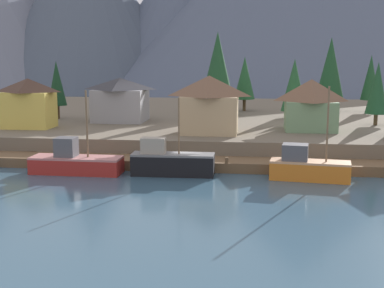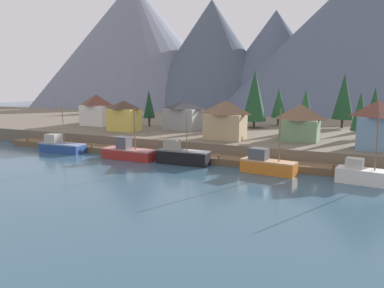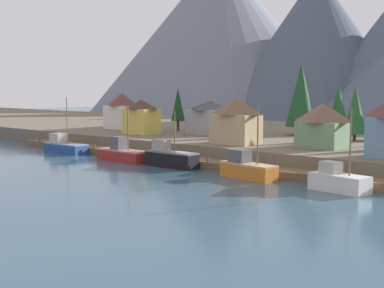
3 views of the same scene
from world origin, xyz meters
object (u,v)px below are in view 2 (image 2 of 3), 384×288
(fishing_boat_white, at_px, (363,175))
(house_green, at_px, (300,122))
(fishing_boat_blue, at_px, (61,146))
(conifer_near_right, at_px, (279,103))
(house_yellow, at_px, (124,116))
(fishing_boat_red, at_px, (129,152))
(conifer_back_right, at_px, (149,104))
(fishing_boat_black, at_px, (182,156))
(conifer_mid_right, at_px, (305,108))
(house_tan, at_px, (225,120))
(conifer_back_left, at_px, (255,96))
(house_blue, at_px, (377,124))
(house_grey, at_px, (184,115))
(fishing_boat_orange, at_px, (267,164))
(conifer_near_left, at_px, (375,104))
(house_white, at_px, (97,110))
(conifer_centre, at_px, (360,112))
(conifer_mid_left, at_px, (344,96))

(fishing_boat_white, height_order, house_green, fishing_boat_white)
(fishing_boat_blue, relative_size, conifer_near_right, 1.05)
(house_yellow, bearing_deg, house_green, 2.87)
(fishing_boat_red, xyz_separation_m, conifer_back_right, (-10.51, 23.17, 6.45))
(fishing_boat_black, relative_size, conifer_mid_right, 0.95)
(house_tan, distance_m, conifer_back_left, 19.73)
(house_blue, bearing_deg, fishing_boat_blue, -167.37)
(fishing_boat_red, height_order, house_blue, house_blue)
(house_grey, relative_size, conifer_near_right, 0.83)
(fishing_boat_orange, bearing_deg, conifer_near_left, 78.34)
(conifer_back_left, xyz_separation_m, conifer_back_right, (-22.33, -7.61, -1.94))
(conifer_near_left, bearing_deg, conifer_mid_right, -143.32)
(fishing_boat_blue, distance_m, house_white, 21.29)
(house_tan, bearing_deg, house_blue, -0.21)
(house_tan, distance_m, conifer_mid_right, 19.99)
(conifer_near_right, bearing_deg, conifer_centre, -41.88)
(house_tan, height_order, conifer_near_right, conifer_near_right)
(house_tan, bearing_deg, fishing_boat_black, -103.89)
(house_tan, height_order, conifer_centre, conifer_centre)
(house_tan, bearing_deg, conifer_back_right, 152.67)
(conifer_mid_right, bearing_deg, house_grey, -164.24)
(fishing_boat_red, relative_size, house_tan, 1.31)
(fishing_boat_blue, xyz_separation_m, fishing_boat_white, (49.03, -0.19, 0.01))
(house_tan, xyz_separation_m, conifer_back_right, (-22.82, 11.79, 1.59))
(conifer_mid_right, distance_m, conifer_centre, 12.18)
(conifer_mid_left, bearing_deg, conifer_back_right, -159.04)
(house_yellow, bearing_deg, conifer_near_right, 41.60)
(fishing_boat_red, bearing_deg, conifer_near_left, 47.74)
(fishing_boat_orange, height_order, house_white, house_white)
(conifer_near_left, height_order, conifer_centre, conifer_near_left)
(fishing_boat_red, xyz_separation_m, conifer_centre, (33.22, 21.43, 6.22))
(fishing_boat_black, distance_m, fishing_boat_orange, 13.07)
(house_white, relative_size, conifer_centre, 0.88)
(house_white, bearing_deg, house_green, -4.62)
(house_yellow, relative_size, house_grey, 0.86)
(house_blue, bearing_deg, conifer_centre, 104.38)
(conifer_centre, bearing_deg, fishing_boat_white, -86.73)
(fishing_boat_white, height_order, house_yellow, fishing_boat_white)
(fishing_boat_white, bearing_deg, conifer_near_left, 96.26)
(conifer_back_right, bearing_deg, conifer_near_left, 17.23)
(conifer_mid_left, bearing_deg, house_yellow, -148.25)
(house_tan, relative_size, conifer_back_left, 0.55)
(conifer_near_right, xyz_separation_m, conifer_back_left, (-3.93, -6.31, 1.67))
(house_blue, bearing_deg, conifer_near_left, 90.61)
(fishing_boat_blue, bearing_deg, conifer_back_right, 78.35)
(fishing_boat_white, bearing_deg, conifer_centre, 101.18)
(house_grey, xyz_separation_m, conifer_mid_left, (30.28, 17.07, 3.83))
(house_tan, height_order, conifer_mid_right, conifer_mid_right)
(fishing_boat_red, height_order, conifer_back_left, conifer_back_left)
(house_white, distance_m, conifer_back_right, 12.47)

